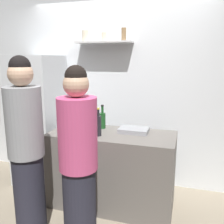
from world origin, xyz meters
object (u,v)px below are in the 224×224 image
baking_pan (134,130)px  person_grey_hoodie (26,150)px  wine_bottle_dark_glass (98,125)px  refrigerator (39,120)px  utensil_holder (79,123)px  water_bottle_plastic (92,120)px  wine_bottle_green_glass (102,120)px  person_pink_top (79,164)px  wine_bottle_pale_glass (76,125)px

baking_pan → person_grey_hoodie: bearing=-136.0°
baking_pan → wine_bottle_dark_glass: wine_bottle_dark_glass is taller
refrigerator → utensil_holder: bearing=-16.9°
person_grey_hoodie → water_bottle_plastic: bearing=-54.9°
baking_pan → wine_bottle_dark_glass: 0.44m
refrigerator → person_grey_hoodie: bearing=-62.8°
refrigerator → wine_bottle_green_glass: refrigerator is taller
baking_pan → person_pink_top: (-0.31, -0.88, -0.08)m
refrigerator → wine_bottle_green_glass: 1.02m
wine_bottle_pale_glass → wine_bottle_green_glass: wine_bottle_pale_glass is taller
wine_bottle_pale_glass → wine_bottle_dark_glass: bearing=19.1°
refrigerator → utensil_holder: refrigerator is taller
utensil_holder → refrigerator: bearing=163.1°
utensil_holder → wine_bottle_green_glass: 0.30m
wine_bottle_pale_glass → water_bottle_plastic: bearing=83.9°
utensil_holder → wine_bottle_pale_glass: size_ratio=0.70×
wine_bottle_pale_glass → person_pink_top: 0.65m
refrigerator → person_pink_top: bearing=-44.8°
wine_bottle_pale_glass → baking_pan: bearing=29.1°
water_bottle_plastic → person_grey_hoodie: size_ratio=0.13×
person_pink_top → refrigerator: bearing=25.3°
refrigerator → baking_pan: size_ratio=5.25×
utensil_holder → person_grey_hoodie: 0.86m
person_pink_top → person_grey_hoodie: size_ratio=0.96×
utensil_holder → person_pink_top: size_ratio=0.13×
refrigerator → wine_bottle_pale_glass: 0.99m
refrigerator → water_bottle_plastic: (0.86, -0.17, 0.11)m
utensil_holder → wine_bottle_dark_glass: bearing=-34.7°
wine_bottle_pale_glass → wine_bottle_dark_glass: wine_bottle_pale_glass is taller
baking_pan → wine_bottle_pale_glass: size_ratio=1.05×
baking_pan → water_bottle_plastic: bearing=175.9°
wine_bottle_dark_glass → water_bottle_plastic: size_ratio=1.41×
refrigerator → water_bottle_plastic: refrigerator is taller
refrigerator → person_pink_top: size_ratio=1.05×
wine_bottle_dark_glass → water_bottle_plastic: (-0.19, 0.28, -0.02)m
wine_bottle_pale_glass → wine_bottle_green_glass: (0.18, 0.38, -0.02)m
wine_bottle_pale_glass → person_grey_hoodie: (-0.29, -0.51, -0.14)m
refrigerator → wine_bottle_green_glass: bearing=-8.9°
utensil_holder → water_bottle_plastic: 0.16m
baking_pan → wine_bottle_green_glass: 0.42m
wine_bottle_pale_glass → wine_bottle_green_glass: bearing=65.1°
water_bottle_plastic → person_grey_hoodie: 0.94m
water_bottle_plastic → person_pink_top: 0.96m
wine_bottle_dark_glass → utensil_holder: bearing=145.3°
refrigerator → wine_bottle_pale_glass: size_ratio=5.52×
utensil_holder → person_pink_top: person_pink_top is taller
wine_bottle_dark_glass → person_grey_hoodie: bearing=-131.1°
utensil_holder → wine_bottle_dark_glass: 0.42m
wine_bottle_pale_glass → person_pink_top: (0.28, -0.56, -0.19)m
refrigerator → person_grey_hoodie: 1.18m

